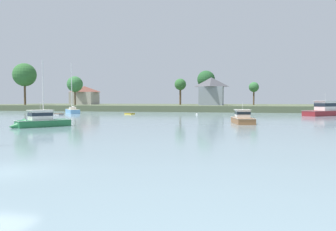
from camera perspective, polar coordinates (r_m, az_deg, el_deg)
ground_plane at (r=17.37m, az=-26.18°, el=-8.54°), size 400.00×400.00×0.00m
far_shore_bank at (r=116.64m, az=7.41°, el=1.40°), size 162.89×51.55×1.72m
dinghy_yellow at (r=78.63m, az=-6.56°, el=0.29°), size 2.93×2.54×0.45m
cruiser_wood at (r=49.15m, az=12.43°, el=-0.79°), size 3.61×7.39×3.87m
cruiser_maroon at (r=78.75m, az=25.36°, el=0.54°), size 9.99×9.46×6.02m
sailboat_skyblue at (r=88.40m, az=-15.95°, el=0.57°), size 7.26×8.46×13.44m
cruiser_green at (r=43.97m, az=-21.27°, el=-1.19°), size 5.92×6.99×3.78m
sailboat_teal at (r=65.49m, az=-20.40°, el=-0.21°), size 6.01×8.62×11.06m
dinghy_grey at (r=78.30m, az=-18.13°, el=0.17°), size 3.03×2.61×0.49m
mooring_buoy_white at (r=75.35m, az=4.92°, el=0.18°), size 0.49×0.49×0.54m
shore_tree_far_left at (r=114.07m, az=6.50°, el=6.08°), size 5.99×5.99×11.55m
shore_tree_center_right at (r=121.85m, az=-23.23°, el=6.37°), size 7.66×7.66×13.86m
shore_tree_center_left at (r=112.45m, az=2.11°, el=5.24°), size 3.86×3.86×8.80m
shore_tree_inland_b at (r=111.17m, az=-15.57°, el=5.14°), size 5.01×5.01×9.19m
shore_tree_right at (r=112.03m, az=14.41°, el=4.66°), size 3.22×3.22×7.44m
cottage_hillside at (r=106.66m, az=7.39°, el=4.19°), size 7.94×6.80×8.76m
cottage_eastern at (r=132.48m, az=-14.04°, el=3.42°), size 9.73×8.25×6.98m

